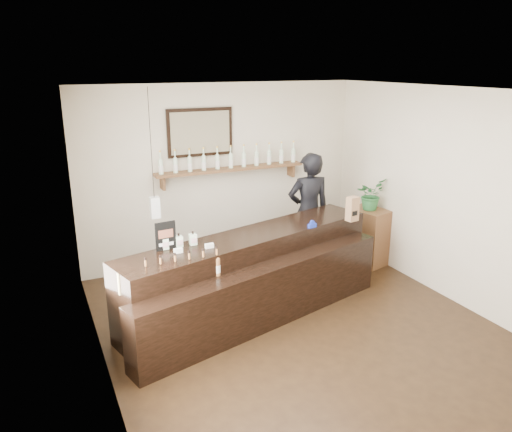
{
  "coord_description": "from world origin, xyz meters",
  "views": [
    {
      "loc": [
        -2.74,
        -4.7,
        3.09
      ],
      "look_at": [
        -0.24,
        0.7,
        1.25
      ],
      "focal_mm": 35.0,
      "sensor_mm": 36.0,
      "label": 1
    }
  ],
  "objects": [
    {
      "name": "back_wall_decor",
      "position": [
        -0.15,
        2.37,
        1.76
      ],
      "size": [
        2.66,
        0.96,
        1.69
      ],
      "color": "brown",
      "rests_on": "ground"
    },
    {
      "name": "shopkeeper",
      "position": [
        1.03,
        1.55,
        1.03
      ],
      "size": [
        0.81,
        0.59,
        2.06
      ],
      "primitive_type": "imported",
      "rotation": [
        0.0,
        0.0,
        3.0
      ],
      "color": "black",
      "rests_on": "ground"
    },
    {
      "name": "potted_plant",
      "position": [
        2.0,
        1.33,
        1.13
      ],
      "size": [
        0.56,
        0.53,
        0.49
      ],
      "primitive_type": "imported",
      "rotation": [
        0.0,
        0.0,
        0.45
      ],
      "color": "#2A6934",
      "rests_on": "side_cabinet"
    },
    {
      "name": "tape_dispenser",
      "position": [
        0.53,
        0.61,
        1.05
      ],
      "size": [
        0.12,
        0.06,
        0.1
      ],
      "color": "#172BA2",
      "rests_on": "counter"
    },
    {
      "name": "promo_sign",
      "position": [
        -1.42,
        0.62,
        1.18
      ],
      "size": [
        0.24,
        0.04,
        0.34
      ],
      "color": "black",
      "rests_on": "counter"
    },
    {
      "name": "side_cabinet",
      "position": [
        2.0,
        1.33,
        0.44
      ],
      "size": [
        0.59,
        0.7,
        0.89
      ],
      "color": "brown",
      "rests_on": "ground"
    },
    {
      "name": "counter",
      "position": [
        -0.31,
        0.57,
        0.48
      ],
      "size": [
        3.67,
        1.89,
        1.18
      ],
      "color": "black",
      "rests_on": "ground"
    },
    {
      "name": "ground",
      "position": [
        0.0,
        0.0,
        0.0
      ],
      "size": [
        5.0,
        5.0,
        0.0
      ],
      "primitive_type": "plane",
      "color": "black",
      "rests_on": "ground"
    },
    {
      "name": "paper_bag",
      "position": [
        1.17,
        0.64,
        1.18
      ],
      "size": [
        0.17,
        0.14,
        0.33
      ],
      "color": "#9A724A",
      "rests_on": "counter"
    },
    {
      "name": "room_shell",
      "position": [
        0.0,
        0.0,
        1.7
      ],
      "size": [
        5.0,
        5.0,
        5.0
      ],
      "color": "beige",
      "rests_on": "ground"
    }
  ]
}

